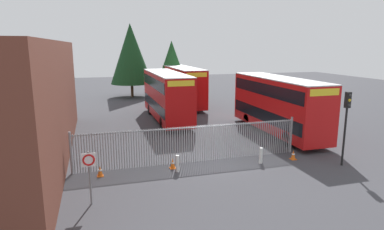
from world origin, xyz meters
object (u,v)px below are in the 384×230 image
at_px(double_decker_bus_behind_fence_right, 183,85).
at_px(bollard_center_front, 261,156).
at_px(traffic_light_kerbside, 347,115).
at_px(traffic_cone_mid_forecourt, 100,171).
at_px(traffic_cone_by_gate, 293,155).
at_px(bollard_near_left, 177,164).
at_px(speed_limit_sign_post, 89,166).
at_px(double_decker_bus_near_gate, 278,103).
at_px(traffic_cone_near_kerb, 173,164).
at_px(double_decker_bus_behind_fence_left, 167,94).

distance_m(double_decker_bus_behind_fence_right, bollard_center_front, 20.17).
bearing_deg(traffic_light_kerbside, traffic_cone_mid_forecourt, 170.64).
bearing_deg(traffic_cone_by_gate, bollard_near_left, -179.96).
bearing_deg(traffic_cone_mid_forecourt, traffic_light_kerbside, -9.36).
bearing_deg(traffic_cone_mid_forecourt, speed_limit_sign_post, -97.77).
height_order(double_decker_bus_near_gate, traffic_cone_mid_forecourt, double_decker_bus_near_gate).
bearing_deg(speed_limit_sign_post, traffic_cone_mid_forecourt, 82.23).
height_order(double_decker_bus_near_gate, bollard_near_left, double_decker_bus_near_gate).
bearing_deg(speed_limit_sign_post, traffic_cone_by_gate, 12.78).
bearing_deg(speed_limit_sign_post, bollard_center_front, 15.29).
xyz_separation_m(bollard_near_left, bollard_center_front, (5.05, -0.05, 0.00)).
bearing_deg(bollard_near_left, traffic_cone_near_kerb, 103.28).
distance_m(double_decker_bus_behind_fence_right, traffic_cone_by_gate, 20.19).
xyz_separation_m(traffic_cone_mid_forecourt, traffic_light_kerbside, (13.53, -2.23, 2.70)).
bearing_deg(double_decker_bus_near_gate, traffic_cone_by_gate, -110.99).
relative_size(bollard_center_front, traffic_cone_near_kerb, 1.61).
bearing_deg(traffic_cone_by_gate, traffic_cone_mid_forecourt, 177.29).
bearing_deg(bollard_center_front, speed_limit_sign_post, -164.71).
bearing_deg(traffic_cone_mid_forecourt, bollard_near_left, -7.56).
bearing_deg(double_decker_bus_near_gate, bollard_center_front, -127.27).
bearing_deg(double_decker_bus_behind_fence_right, traffic_cone_mid_forecourt, -116.50).
xyz_separation_m(double_decker_bus_near_gate, bollard_center_front, (-4.46, -5.86, -1.95)).
xyz_separation_m(traffic_cone_near_kerb, speed_limit_sign_post, (-4.41, -3.26, 1.49)).
relative_size(speed_limit_sign_post, traffic_light_kerbside, 0.56).
bearing_deg(bollard_near_left, bollard_center_front, -0.61).
bearing_deg(traffic_cone_near_kerb, double_decker_bus_near_gate, 28.43).
xyz_separation_m(double_decker_bus_near_gate, bollard_near_left, (-9.51, -5.80, -1.95)).
bearing_deg(double_decker_bus_near_gate, traffic_cone_mid_forecourt, -158.88).
bearing_deg(traffic_cone_mid_forecourt, traffic_cone_near_kerb, 0.54).
xyz_separation_m(double_decker_bus_behind_fence_left, bollard_center_front, (2.84, -13.10, -1.95)).
xyz_separation_m(double_decker_bus_behind_fence_left, double_decker_bus_behind_fence_right, (3.39, 6.97, 0.00)).
relative_size(bollard_near_left, traffic_cone_by_gate, 1.61).
xyz_separation_m(double_decker_bus_near_gate, traffic_cone_mid_forecourt, (-13.61, -5.26, -2.13)).
relative_size(double_decker_bus_behind_fence_right, traffic_cone_mid_forecourt, 18.32).
bearing_deg(bollard_near_left, double_decker_bus_behind_fence_left, 80.37).
distance_m(traffic_cone_by_gate, traffic_cone_near_kerb, 7.44).
bearing_deg(bollard_center_front, bollard_near_left, 179.39).
relative_size(bollard_near_left, traffic_light_kerbside, 0.22).
distance_m(traffic_cone_mid_forecourt, traffic_cone_near_kerb, 3.97).
relative_size(bollard_center_front, speed_limit_sign_post, 0.40).
relative_size(double_decker_bus_near_gate, traffic_cone_by_gate, 18.32).
distance_m(traffic_cone_by_gate, traffic_cone_mid_forecourt, 11.40).
xyz_separation_m(bollard_near_left, traffic_cone_by_gate, (7.28, 0.01, -0.19)).
bearing_deg(speed_limit_sign_post, bollard_near_left, 30.50).
bearing_deg(double_decker_bus_behind_fence_left, double_decker_bus_near_gate, -44.79).
height_order(double_decker_bus_behind_fence_right, bollard_center_front, double_decker_bus_behind_fence_right).
xyz_separation_m(double_decker_bus_near_gate, double_decker_bus_behind_fence_right, (-3.91, 14.21, 0.00)).
bearing_deg(traffic_light_kerbside, double_decker_bus_near_gate, 89.40).
xyz_separation_m(traffic_cone_by_gate, traffic_light_kerbside, (2.15, -1.69, 2.70)).
bearing_deg(double_decker_bus_behind_fence_right, bollard_center_front, -91.57).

